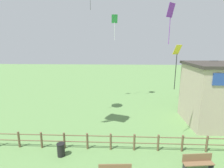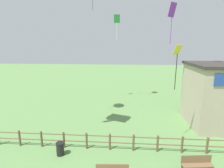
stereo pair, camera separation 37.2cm
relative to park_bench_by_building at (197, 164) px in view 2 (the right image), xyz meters
The scene contains 6 objects.
wooden_fence 5.28m from the park_bench_by_building, 160.20° to the left, with size 19.06×0.14×1.14m.
park_bench_by_building is the anchor object (origin of this frame).
trash_bin 8.14m from the park_bench_by_building, behind, with size 0.51×0.51×0.86m.
kite_purple_streamer 11.21m from the park_bench_by_building, 91.77° to the left, with size 0.80×0.76×3.32m.
kite_yellow_diamond 6.33m from the park_bench_by_building, 99.83° to the left, with size 0.60×0.53×3.06m.
kite_green_diamond 17.00m from the park_bench_by_building, 110.76° to the left, with size 0.74×0.36×2.95m.
Camera 2 is at (0.92, -4.65, 6.87)m, focal length 28.00 mm.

